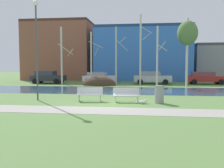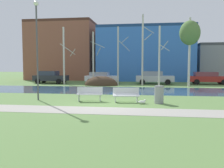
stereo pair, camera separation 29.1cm
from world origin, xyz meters
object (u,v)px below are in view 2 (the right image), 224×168
Objects in this scene: streetlamp at (37,36)px; parked_wagon_fourth_red at (208,78)px; bench_right at (126,94)px; trash_bin at (159,94)px; parked_hatch_third_silver at (154,77)px; seagull at (142,102)px; parked_sedan_second_white at (101,77)px; bench_left at (90,94)px; parked_van_nearest_dark at (50,77)px.

parked_wagon_fourth_red is at bearing 47.24° from streetlamp.
parked_wagon_fourth_red reaches higher than bench_right.
trash_bin is 0.23× the size of parked_hatch_third_silver.
trash_bin is 1.12m from seagull.
parked_sedan_second_white is at bearing -178.36° from parked_wagon_fourth_red.
parked_sedan_second_white reaches higher than trash_bin.
seagull is at bearing -6.25° from streetlamp.
parked_hatch_third_silver reaches higher than parked_sedan_second_white.
parked_hatch_third_silver is at bearing -0.39° from parked_sedan_second_white.
seagull is (0.99, -0.65, -0.34)m from bench_right.
streetlamp is 15.45m from parked_sedan_second_white.
bench_left is 16.85m from parked_van_nearest_dark.
parked_van_nearest_dark is 6.53m from parked_sedan_second_white.
trash_bin is at bearing -49.01° from parked_van_nearest_dark.
bench_left is 4.23m from trash_bin.
parked_sedan_second_white is (-6.31, 15.35, 0.24)m from trash_bin.
streetlamp is at bearing 178.69° from bench_left.
bench_right is at bearing 146.55° from seagull.
parked_wagon_fourth_red reaches higher than bench_left.
trash_bin reaches higher than seagull.
parked_sedan_second_white is 0.90× the size of parked_hatch_third_silver.
parked_van_nearest_dark reaches higher than parked_wagon_fourth_red.
bench_left is at bearing -82.12° from parked_sedan_second_white.
parked_wagon_fourth_red is at bearing 64.86° from seagull.
bench_left is 0.39× the size of parked_van_nearest_dark.
bench_left is 2.27m from bench_right.
streetlamp reaches higher than parked_hatch_third_silver.
bench_right is 6.74m from streetlamp.
seagull is at bearing -11.34° from bench_left.
bench_left is 0.37× the size of parked_hatch_third_silver.
streetlamp is at bearing -117.71° from parked_hatch_third_silver.
parked_hatch_third_silver is 6.38m from parked_wagon_fourth_red.
parked_van_nearest_dark is (-8.59, 14.49, 0.35)m from bench_left.
parked_van_nearest_dark reaches higher than seagull.
parked_wagon_fourth_red is (6.60, 15.72, 0.25)m from trash_bin.
parked_van_nearest_dark is (-5.17, 14.41, -3.27)m from streetlamp.
trash_bin is (4.22, -0.25, 0.06)m from bench_left.
parked_van_nearest_dark is 19.43m from parked_wagon_fourth_red.
parked_van_nearest_dark reaches higher than trash_bin.
parked_wagon_fourth_red is (8.55, 15.48, 0.31)m from bench_right.
streetlamp reaches higher than parked_sedan_second_white.
trash_bin is 0.16× the size of streetlamp.
parked_wagon_fourth_red is (14.24, 15.40, -3.31)m from streetlamp.
seagull is 0.12× the size of parked_sedan_second_white.
parked_hatch_third_silver is (4.45, 15.06, 0.35)m from bench_left.
parked_sedan_second_white is 0.89× the size of parked_wagon_fourth_red.
bench_left is at bearing 176.64° from trash_bin.
parked_van_nearest_dark reaches higher than bench_right.
seagull is at bearing -157.28° from trash_bin.
parked_van_nearest_dark is at bearing 109.73° from streetlamp.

